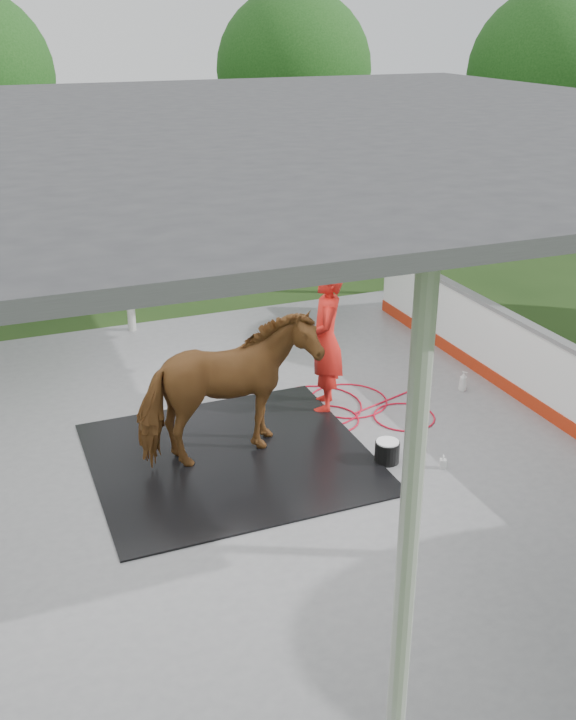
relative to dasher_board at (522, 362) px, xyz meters
name	(u,v)px	position (x,y,z in m)	size (l,w,h in m)	color
ground	(210,461)	(-4.60, 0.00, -0.59)	(100.00, 100.00, 0.00)	#1E3814
concrete_slab	(210,459)	(-4.60, 0.00, -0.57)	(12.00, 10.00, 0.05)	slate
pavilion_structure	(196,132)	(-4.60, 0.00, 3.37)	(12.60, 10.60, 4.05)	beige
dasher_board	(522,362)	(0.00, 0.00, 0.00)	(0.16, 8.00, 1.15)	#AE280E
tree_belt	(200,137)	(-4.30, 0.90, 3.20)	(28.00, 28.00, 5.80)	#382314
rubber_mat	(230,457)	(-4.38, -0.12, -0.53)	(3.33, 3.12, 0.02)	black
horse	(228,390)	(-4.38, -0.12, 0.39)	(0.98, 2.15, 1.81)	brown
handler	(326,340)	(-2.71, 0.74, 0.46)	(0.73, 0.48, 2.01)	red
wash_bucket	(387,451)	(-2.61, -0.90, -0.40)	(0.30, 0.30, 0.28)	black
soap_bottle_a	(463,381)	(-0.62, 0.48, -0.39)	(0.12, 0.12, 0.31)	silver
soap_bottle_b	(443,462)	(-2.05, -1.29, -0.46)	(0.08, 0.08, 0.18)	#338CD8
hose_coil	(341,408)	(-2.51, 0.60, -0.53)	(2.50, 1.84, 0.02)	red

